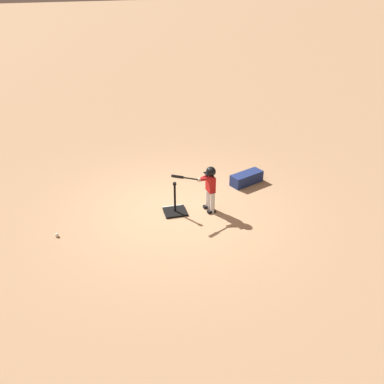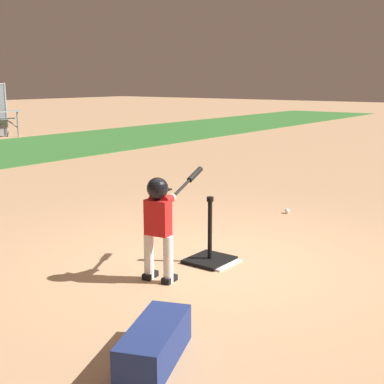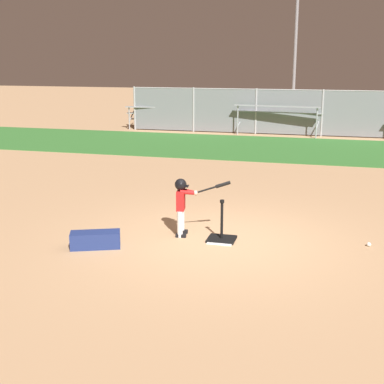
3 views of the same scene
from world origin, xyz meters
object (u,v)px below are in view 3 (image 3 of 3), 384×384
object	(u,v)px
bleachers_far_right	(168,117)
bleachers_far_left	(281,118)
batting_tee	(222,235)
baseball	(369,244)
equipment_bag	(95,240)
batter_child	(183,200)

from	to	relation	value
bleachers_far_right	bleachers_far_left	distance (m)	5.16
batting_tee	baseball	distance (m)	2.54
baseball	equipment_bag	distance (m)	4.70
baseball	batter_child	bearing A→B (deg)	-175.86
baseball	bleachers_far_right	bearing A→B (deg)	119.53
bleachers_far_left	equipment_bag	distance (m)	15.26
batting_tee	batter_child	size ratio (longest dim) A/B	0.70
baseball	bleachers_far_right	distance (m)	16.29
bleachers_far_left	equipment_bag	xyz separation A→B (m)	(-1.66, -15.16, -0.48)
bleachers_far_right	batter_child	bearing A→B (deg)	-71.70
baseball	bleachers_far_left	world-z (taller)	bleachers_far_left
batting_tee	bleachers_far_right	bearing A→B (deg)	110.79
batting_tee	batter_child	bearing A→B (deg)	173.05
batter_child	bleachers_far_right	xyz separation A→B (m)	(-4.76, 14.40, -0.16)
baseball	equipment_bag	bearing A→B (deg)	-164.58
baseball	batting_tee	bearing A→B (deg)	-172.63
equipment_bag	batting_tee	bearing A→B (deg)	2.67
baseball	bleachers_far_left	size ratio (longest dim) A/B	0.02
batter_child	equipment_bag	bearing A→B (deg)	-141.43
batting_tee	baseball	size ratio (longest dim) A/B	10.03
batter_child	bleachers_far_left	xyz separation A→B (m)	(0.39, 14.15, -0.05)
batter_child	equipment_bag	xyz separation A→B (m)	(-1.27, -1.01, -0.53)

